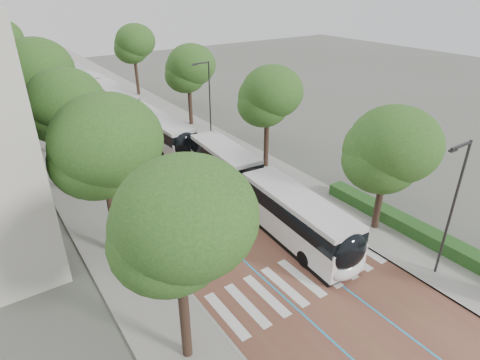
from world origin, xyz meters
The scene contains 19 objects.
ground centered at (0.00, 0.00, 0.00)m, with size 160.00×160.00×0.00m, color #51544C.
road centered at (0.00, 40.00, 0.01)m, with size 11.00×140.00×0.02m, color brown.
sidewalk_left centered at (-7.50, 40.00, 0.06)m, with size 4.00×140.00×0.12m, color gray.
sidewalk_right centered at (7.50, 40.00, 0.06)m, with size 4.00×140.00×0.12m, color gray.
kerb_left centered at (-5.60, 40.00, 0.06)m, with size 0.20×140.00×0.14m, color gray.
kerb_right centered at (5.60, 40.00, 0.06)m, with size 0.20×140.00×0.14m, color gray.
zebra_crossing centered at (0.20, 1.00, 0.03)m, with size 10.55×3.60×0.01m.
lane_line_left centered at (-1.60, 40.00, 0.02)m, with size 0.12×126.00×0.01m, color #278DC3.
lane_line_right centered at (1.60, 40.00, 0.02)m, with size 0.12×126.00×0.01m, color #278DC3.
hedge centered at (9.10, 0.00, 0.52)m, with size 1.20×14.00×0.80m, color #19481A.
streetlight_near centered at (6.62, -3.00, 4.82)m, with size 1.82×0.20×8.00m.
streetlight_far centered at (6.62, 22.00, 4.82)m, with size 1.82×0.20×8.00m.
lamp_post_left centered at (-6.10, 8.00, 4.12)m, with size 0.14×0.14×8.00m, color #2B2B2D.
trees_left centered at (-7.50, 26.21, 6.95)m, with size 6.35×60.80×10.11m.
trees_right centered at (7.70, 21.64, 6.12)m, with size 5.59×47.50×9.17m.
lead_bus centered at (2.60, 7.76, 1.63)m, with size 3.75×18.52×3.20m.
bus_queued_0 centered at (1.78, 23.65, 1.62)m, with size 2.95×12.48×3.20m.
bus_queued_1 centered at (2.07, 36.92, 1.62)m, with size 2.90×12.47×3.20m.
bus_queued_2 centered at (1.98, 49.34, 1.62)m, with size 3.08×12.50×3.20m.
Camera 1 is at (-12.63, -11.63, 15.08)m, focal length 30.00 mm.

